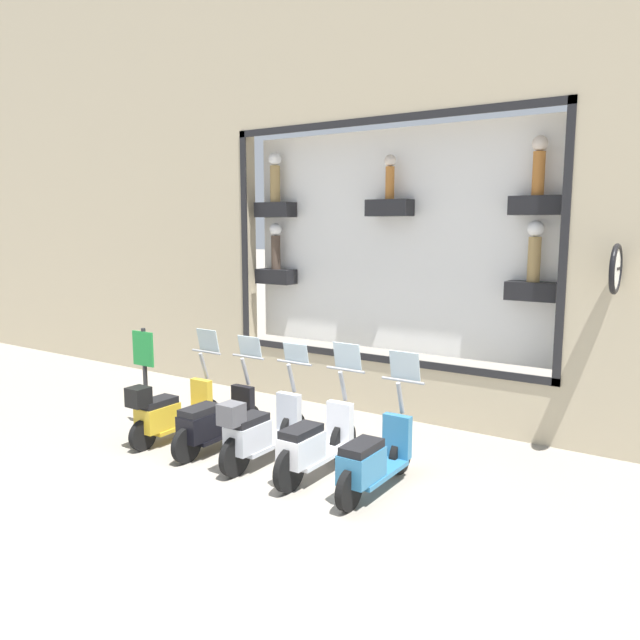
{
  "coord_description": "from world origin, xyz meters",
  "views": [
    {
      "loc": [
        -5.84,
        -4.98,
        3.25
      ],
      "look_at": [
        1.98,
        0.24,
        1.82
      ],
      "focal_mm": 35.0,
      "sensor_mm": 36.0,
      "label": 1
    }
  ],
  "objects": [
    {
      "name": "scooter_yellow_4",
      "position": [
        0.46,
        2.0,
        0.46
      ],
      "size": [
        1.79,
        0.61,
        1.6
      ],
      "color": "black",
      "rests_on": "ground_plane"
    },
    {
      "name": "scooter_teal_0",
      "position": [
        0.53,
        -1.5,
        0.43
      ],
      "size": [
        1.8,
        0.6,
        1.64
      ],
      "color": "black",
      "rests_on": "ground_plane"
    },
    {
      "name": "scooter_white_1",
      "position": [
        0.54,
        -0.62,
        0.45
      ],
      "size": [
        1.81,
        0.6,
        1.65
      ],
      "color": "black",
      "rests_on": "ground_plane"
    },
    {
      "name": "shop_sign_post",
      "position": [
        0.64,
        2.71,
        0.89
      ],
      "size": [
        0.36,
        0.45,
        1.65
      ],
      "color": "#232326",
      "rests_on": "ground_plane"
    },
    {
      "name": "scooter_black_3",
      "position": [
        0.53,
        1.12,
        0.43
      ],
      "size": [
        1.8,
        0.6,
        1.57
      ],
      "color": "black",
      "rests_on": "ground_plane"
    },
    {
      "name": "scooter_silver_2",
      "position": [
        0.47,
        0.25,
        0.48
      ],
      "size": [
        1.81,
        0.6,
        1.55
      ],
      "color": "black",
      "rests_on": "ground_plane"
    },
    {
      "name": "building_facade",
      "position": [
        3.6,
        -0.0,
        5.04
      ],
      "size": [
        1.25,
        36.0,
        9.84
      ],
      "color": "tan",
      "rests_on": "ground_plane"
    },
    {
      "name": "ground_plane",
      "position": [
        0.0,
        0.0,
        0.0
      ],
      "size": [
        120.0,
        120.0,
        0.0
      ],
      "primitive_type": "plane",
      "color": "gray"
    }
  ]
}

